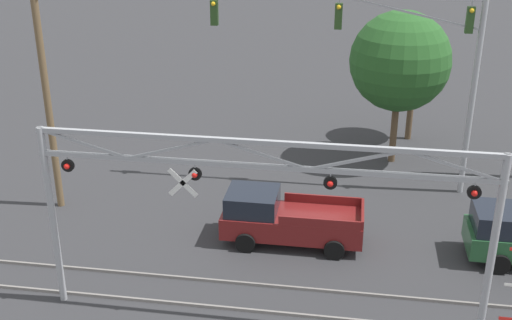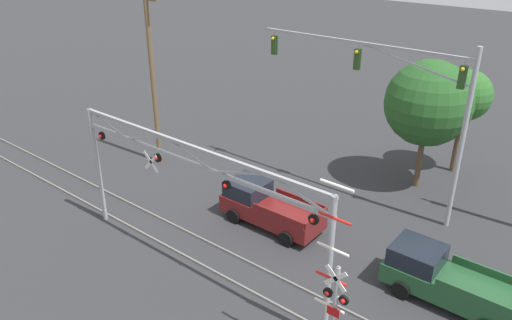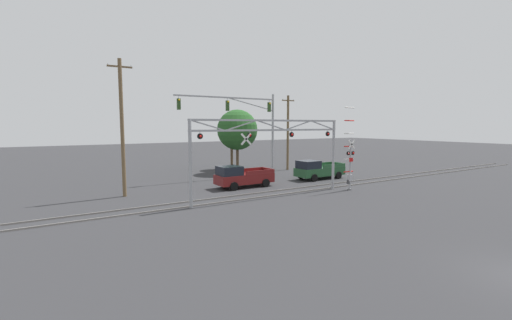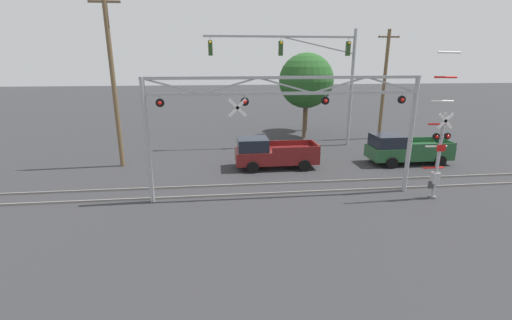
{
  "view_description": "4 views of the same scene",
  "coord_description": "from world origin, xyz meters",
  "px_view_note": "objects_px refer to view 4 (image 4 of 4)",
  "views": [
    {
      "loc": [
        2.39,
        0.44,
        12.22
      ],
      "look_at": [
        -0.48,
        18.54,
        4.44
      ],
      "focal_mm": 45.0,
      "sensor_mm": 36.0,
      "label": 1
    },
    {
      "loc": [
        12.96,
        4.46,
        13.55
      ],
      "look_at": [
        0.86,
        19.61,
        4.34
      ],
      "focal_mm": 35.0,
      "sensor_mm": 36.0,
      "label": 2
    },
    {
      "loc": [
        -14.6,
        -4.61,
        5.5
      ],
      "look_at": [
        -0.61,
        17.75,
        2.79
      ],
      "focal_mm": 24.0,
      "sensor_mm": 36.0,
      "label": 3
    },
    {
      "loc": [
        -3.19,
        0.7,
        6.57
      ],
      "look_at": [
        -1.27,
        17.56,
        1.64
      ],
      "focal_mm": 24.0,
      "sensor_mm": 36.0,
      "label": 4
    }
  ],
  "objects_px": {
    "crossing_signal_mast": "(438,153)",
    "utility_pole_right": "(384,84)",
    "background_tree_beyond_span": "(306,81)",
    "background_tree_far_left_verge": "(307,81)",
    "pickup_truck_following": "(404,149)",
    "traffic_signal_span": "(318,67)",
    "utility_pole_left": "(113,82)",
    "crossing_gantry": "(285,112)",
    "pickup_truck_lead": "(271,153)"
  },
  "relations": [
    {
      "from": "crossing_signal_mast",
      "to": "utility_pole_right",
      "type": "height_order",
      "value": "utility_pole_right"
    },
    {
      "from": "background_tree_beyond_span",
      "to": "background_tree_far_left_verge",
      "type": "distance_m",
      "value": 3.36
    },
    {
      "from": "background_tree_beyond_span",
      "to": "crossing_signal_mast",
      "type": "bearing_deg",
      "value": -78.65
    },
    {
      "from": "background_tree_beyond_span",
      "to": "pickup_truck_following",
      "type": "bearing_deg",
      "value": -61.59
    },
    {
      "from": "utility_pole_right",
      "to": "background_tree_far_left_verge",
      "type": "bearing_deg",
      "value": 142.79
    },
    {
      "from": "traffic_signal_span",
      "to": "background_tree_far_left_verge",
      "type": "bearing_deg",
      "value": 82.05
    },
    {
      "from": "crossing_signal_mast",
      "to": "utility_pole_left",
      "type": "xyz_separation_m",
      "value": [
        -16.71,
        7.37,
        3.04
      ]
    },
    {
      "from": "crossing_gantry",
      "to": "background_tree_beyond_span",
      "type": "bearing_deg",
      "value": 71.56
    },
    {
      "from": "crossing_signal_mast",
      "to": "background_tree_far_left_verge",
      "type": "xyz_separation_m",
      "value": [
        -1.92,
        17.58,
        2.41
      ]
    },
    {
      "from": "utility_pole_left",
      "to": "pickup_truck_following",
      "type": "bearing_deg",
      "value": -4.7
    },
    {
      "from": "utility_pole_left",
      "to": "crossing_signal_mast",
      "type": "bearing_deg",
      "value": -23.8
    },
    {
      "from": "pickup_truck_following",
      "to": "traffic_signal_span",
      "type": "bearing_deg",
      "value": 129.54
    },
    {
      "from": "crossing_gantry",
      "to": "crossing_signal_mast",
      "type": "xyz_separation_m",
      "value": [
        7.31,
        -1.09,
        -1.95
      ]
    },
    {
      "from": "utility_pole_left",
      "to": "utility_pole_right",
      "type": "bearing_deg",
      "value": 16.45
    },
    {
      "from": "crossing_signal_mast",
      "to": "pickup_truck_lead",
      "type": "bearing_deg",
      "value": 140.42
    },
    {
      "from": "crossing_gantry",
      "to": "pickup_truck_lead",
      "type": "height_order",
      "value": "crossing_gantry"
    },
    {
      "from": "traffic_signal_span",
      "to": "utility_pole_left",
      "type": "xyz_separation_m",
      "value": [
        -13.92,
        -3.95,
        -0.79
      ]
    },
    {
      "from": "traffic_signal_span",
      "to": "pickup_truck_following",
      "type": "height_order",
      "value": "traffic_signal_span"
    },
    {
      "from": "traffic_signal_span",
      "to": "pickup_truck_following",
      "type": "distance_m",
      "value": 8.79
    },
    {
      "from": "crossing_gantry",
      "to": "crossing_signal_mast",
      "type": "height_order",
      "value": "crossing_signal_mast"
    },
    {
      "from": "crossing_signal_mast",
      "to": "pickup_truck_following",
      "type": "distance_m",
      "value": 6.25
    },
    {
      "from": "traffic_signal_span",
      "to": "utility_pole_left",
      "type": "height_order",
      "value": "utility_pole_left"
    },
    {
      "from": "traffic_signal_span",
      "to": "background_tree_far_left_verge",
      "type": "height_order",
      "value": "traffic_signal_span"
    },
    {
      "from": "pickup_truck_lead",
      "to": "utility_pole_left",
      "type": "bearing_deg",
      "value": 171.33
    },
    {
      "from": "crossing_gantry",
      "to": "background_tree_far_left_verge",
      "type": "bearing_deg",
      "value": 71.88
    },
    {
      "from": "traffic_signal_span",
      "to": "utility_pole_right",
      "type": "distance_m",
      "value": 6.89
    },
    {
      "from": "crossing_gantry",
      "to": "pickup_truck_lead",
      "type": "distance_m",
      "value": 5.86
    },
    {
      "from": "crossing_signal_mast",
      "to": "traffic_signal_span",
      "type": "distance_m",
      "value": 12.27
    },
    {
      "from": "crossing_gantry",
      "to": "background_tree_beyond_span",
      "type": "relative_size",
      "value": 1.81
    },
    {
      "from": "pickup_truck_following",
      "to": "background_tree_beyond_span",
      "type": "distance_m",
      "value": 10.47
    },
    {
      "from": "pickup_truck_following",
      "to": "utility_pole_left",
      "type": "height_order",
      "value": "utility_pole_left"
    },
    {
      "from": "pickup_truck_following",
      "to": "utility_pole_left",
      "type": "xyz_separation_m",
      "value": [
        -18.43,
        1.52,
        4.41
      ]
    },
    {
      "from": "pickup_truck_lead",
      "to": "background_tree_far_left_verge",
      "type": "bearing_deg",
      "value": 65.82
    },
    {
      "from": "traffic_signal_span",
      "to": "background_tree_beyond_span",
      "type": "xyz_separation_m",
      "value": [
        -0.09,
        3.05,
        -1.21
      ]
    },
    {
      "from": "crossing_gantry",
      "to": "background_tree_far_left_verge",
      "type": "relative_size",
      "value": 2.1
    },
    {
      "from": "crossing_gantry",
      "to": "background_tree_far_left_verge",
      "type": "distance_m",
      "value": 17.35
    },
    {
      "from": "pickup_truck_lead",
      "to": "crossing_signal_mast",
      "type": "bearing_deg",
      "value": -39.58
    },
    {
      "from": "background_tree_far_left_verge",
      "to": "background_tree_beyond_span",
      "type": "bearing_deg",
      "value": -106.76
    },
    {
      "from": "pickup_truck_lead",
      "to": "background_tree_beyond_span",
      "type": "height_order",
      "value": "background_tree_beyond_span"
    },
    {
      "from": "crossing_signal_mast",
      "to": "utility_pole_left",
      "type": "height_order",
      "value": "utility_pole_left"
    },
    {
      "from": "pickup_truck_lead",
      "to": "traffic_signal_span",
      "type": "bearing_deg",
      "value": 51.09
    },
    {
      "from": "traffic_signal_span",
      "to": "background_tree_beyond_span",
      "type": "distance_m",
      "value": 3.28
    },
    {
      "from": "crossing_signal_mast",
      "to": "utility_pole_left",
      "type": "bearing_deg",
      "value": 156.2
    },
    {
      "from": "crossing_gantry",
      "to": "background_tree_far_left_verge",
      "type": "xyz_separation_m",
      "value": [
        5.39,
        16.48,
        0.46
      ]
    },
    {
      "from": "background_tree_beyond_span",
      "to": "utility_pole_right",
      "type": "bearing_deg",
      "value": -8.69
    },
    {
      "from": "utility_pole_right",
      "to": "background_tree_beyond_span",
      "type": "relative_size",
      "value": 1.25
    },
    {
      "from": "crossing_signal_mast",
      "to": "pickup_truck_following",
      "type": "xyz_separation_m",
      "value": [
        1.72,
        5.86,
        -1.37
      ]
    },
    {
      "from": "crossing_gantry",
      "to": "pickup_truck_following",
      "type": "relative_size",
      "value": 2.48
    },
    {
      "from": "pickup_truck_following",
      "to": "utility_pole_right",
      "type": "xyz_separation_m",
      "value": [
        1.9,
        7.52,
        3.72
      ]
    },
    {
      "from": "traffic_signal_span",
      "to": "pickup_truck_lead",
      "type": "relative_size",
      "value": 2.2
    }
  ]
}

